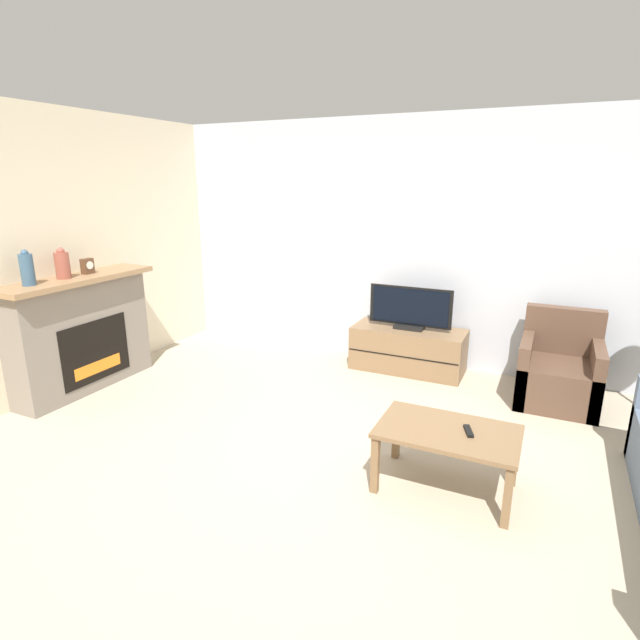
# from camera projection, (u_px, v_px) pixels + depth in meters

# --- Properties ---
(ground_plane) EXTENTS (24.00, 24.00, 0.00)m
(ground_plane) POSITION_uv_depth(u_px,v_px,m) (332.00, 470.00, 3.62)
(ground_plane) COLOR tan
(wall_back) EXTENTS (12.00, 0.06, 2.70)m
(wall_back) POSITION_uv_depth(u_px,v_px,m) (426.00, 245.00, 5.43)
(wall_back) COLOR silver
(wall_back) RESTS_ON ground
(wall_left) EXTENTS (0.06, 12.00, 2.70)m
(wall_left) POSITION_uv_depth(u_px,v_px,m) (24.00, 258.00, 4.51)
(wall_left) COLOR beige
(wall_left) RESTS_ON ground
(fireplace) EXTENTS (0.47, 1.54, 1.14)m
(fireplace) POSITION_uv_depth(u_px,v_px,m) (81.00, 332.00, 4.92)
(fireplace) COLOR slate
(fireplace) RESTS_ON ground
(mantel_vase_left) EXTENTS (0.11, 0.11, 0.31)m
(mantel_vase_left) POSITION_uv_depth(u_px,v_px,m) (27.00, 269.00, 4.31)
(mantel_vase_left) COLOR #385670
(mantel_vase_left) RESTS_ON fireplace
(mantel_vase_centre_left) EXTENTS (0.13, 0.13, 0.29)m
(mantel_vase_centre_left) POSITION_uv_depth(u_px,v_px,m) (62.00, 264.00, 4.62)
(mantel_vase_centre_left) COLOR #994C3D
(mantel_vase_centre_left) RESTS_ON fireplace
(mantel_clock) EXTENTS (0.08, 0.11, 0.15)m
(mantel_clock) POSITION_uv_depth(u_px,v_px,m) (87.00, 266.00, 4.87)
(mantel_clock) COLOR brown
(mantel_clock) RESTS_ON fireplace
(tv_stand) EXTENTS (1.21, 0.52, 0.48)m
(tv_stand) POSITION_uv_depth(u_px,v_px,m) (408.00, 349.00, 5.47)
(tv_stand) COLOR brown
(tv_stand) RESTS_ON ground
(tv) EXTENTS (0.90, 0.18, 0.46)m
(tv) POSITION_uv_depth(u_px,v_px,m) (410.00, 310.00, 5.35)
(tv) COLOR black
(tv) RESTS_ON tv_stand
(armchair) EXTENTS (0.70, 0.76, 0.85)m
(armchair) POSITION_uv_depth(u_px,v_px,m) (558.00, 373.00, 4.69)
(armchair) COLOR brown
(armchair) RESTS_ON ground
(coffee_table) EXTENTS (0.91, 0.57, 0.44)m
(coffee_table) POSITION_uv_depth(u_px,v_px,m) (447.00, 438.00, 3.31)
(coffee_table) COLOR brown
(coffee_table) RESTS_ON ground
(remote) EXTENTS (0.09, 0.15, 0.02)m
(remote) POSITION_uv_depth(u_px,v_px,m) (468.00, 431.00, 3.26)
(remote) COLOR black
(remote) RESTS_ON coffee_table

